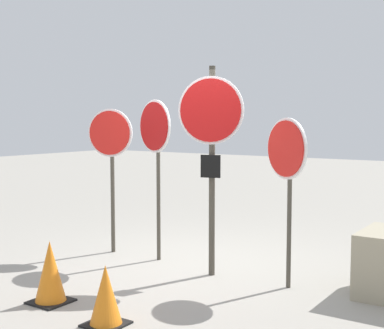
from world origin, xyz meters
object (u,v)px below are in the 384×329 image
stop_sign_1 (155,138)px  traffic_cone_0 (106,296)px  stop_sign_0 (111,145)px  stop_sign_2 (211,132)px  traffic_cone_1 (50,272)px  stop_sign_3 (287,160)px

stop_sign_1 → traffic_cone_0: 2.71m
stop_sign_1 → stop_sign_0: bearing=-159.9°
stop_sign_0 → stop_sign_2: 1.81m
stop_sign_1 → traffic_cone_1: 2.37m
stop_sign_1 → stop_sign_3: (1.96, -0.14, -0.20)m
stop_sign_2 → stop_sign_3: 1.00m
stop_sign_1 → traffic_cone_1: bearing=-67.7°
traffic_cone_1 → stop_sign_0: bearing=115.1°
stop_sign_3 → stop_sign_2: bearing=-147.8°
stop_sign_3 → traffic_cone_1: bearing=-107.1°
stop_sign_2 → stop_sign_3: stop_sign_2 is taller
stop_sign_3 → traffic_cone_0: bearing=-87.1°
stop_sign_0 → traffic_cone_0: stop_sign_0 is taller
stop_sign_0 → stop_sign_3: 2.74m
stop_sign_0 → stop_sign_3: size_ratio=1.07×
stop_sign_3 → traffic_cone_0: (-0.93, -1.94, -1.18)m
traffic_cone_0 → traffic_cone_1: bearing=171.3°
stop_sign_2 → stop_sign_3: size_ratio=1.32×
stop_sign_1 → stop_sign_2: (1.00, -0.21, 0.10)m
stop_sign_1 → stop_sign_2: 1.03m
stop_sign_2 → traffic_cone_1: 2.42m
stop_sign_1 → traffic_cone_1: size_ratio=3.32×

